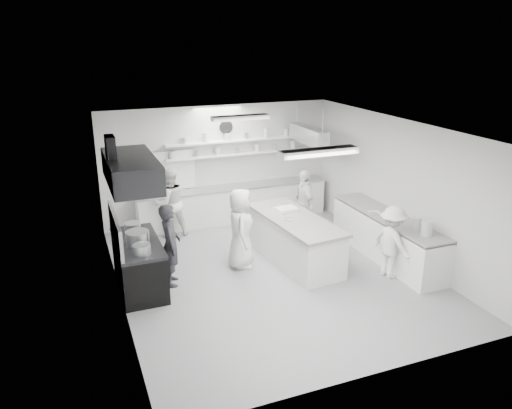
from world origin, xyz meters
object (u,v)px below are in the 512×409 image
object	(u,v)px
stove	(139,266)
back_counter	(234,204)
cook_stove	(170,245)
prep_island	(294,240)
right_counter	(387,237)
cook_back	(170,203)

from	to	relation	value
stove	back_counter	xyz separation A→B (m)	(2.90, 2.80, 0.01)
back_counter	cook_stove	world-z (taller)	cook_stove
back_counter	prep_island	distance (m)	2.84
right_counter	cook_back	distance (m)	5.09
stove	prep_island	distance (m)	3.30
prep_island	stove	bearing A→B (deg)	174.46
cook_back	right_counter	bearing A→B (deg)	136.57
stove	back_counter	world-z (taller)	back_counter
stove	prep_island	xyz separation A→B (m)	(3.30, -0.01, 0.02)
cook_stove	right_counter	bearing A→B (deg)	-86.27
prep_island	back_counter	bearing A→B (deg)	92.80
cook_stove	cook_back	bearing A→B (deg)	-1.79
cook_back	stove	bearing A→B (deg)	56.62
right_counter	prep_island	bearing A→B (deg)	163.15
cook_stove	cook_back	xyz separation A→B (m)	(0.52, 2.43, 0.03)
back_counter	right_counter	world-z (taller)	right_counter
stove	back_counter	size ratio (longest dim) A/B	0.36
prep_island	cook_back	size ratio (longest dim) A/B	1.50
cook_stove	cook_back	size ratio (longest dim) A/B	0.97
right_counter	prep_island	distance (m)	2.03
prep_island	cook_back	bearing A→B (deg)	127.22
back_counter	cook_stove	bearing A→B (deg)	-128.50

